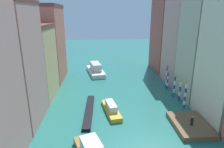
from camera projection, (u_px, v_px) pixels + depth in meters
The scene contains 17 objects.
ground_plane at pixel (115, 86), 42.18m from camera, with size 154.00×154.00×0.00m, color #28756B.
building_left_1 at pixel (9, 65), 26.04m from camera, with size 7.20×8.50×16.65m.
building_left_2 at pixel (32, 62), 34.89m from camera, with size 7.20×9.00×13.21m.
building_left_3 at pixel (46, 44), 44.07m from camera, with size 7.20×10.63×16.80m.
building_right_2 at pixel (205, 45), 33.93m from camera, with size 7.20×7.71×19.34m.
building_right_3 at pixel (185, 42), 42.06m from camera, with size 7.20×9.03×18.12m.
building_right_4 at pixel (169, 29), 51.43m from camera, with size 7.20×11.25×22.10m.
waterfront_dock at pixel (190, 125), 26.96m from camera, with size 4.50×6.69×0.65m.
person_on_dock at pixel (192, 121), 26.07m from camera, with size 0.36×0.36×1.36m.
mooring_pole_0 at pixel (185, 95), 31.53m from camera, with size 0.37×0.37×4.60m.
mooring_pole_1 at pixel (180, 90), 34.49m from camera, with size 0.39×0.39×3.93m.
mooring_pole_2 at pixel (174, 86), 36.15m from camera, with size 0.37×0.37×4.27m.
mooring_pole_3 at pixel (167, 80), 39.79m from camera, with size 0.35×0.35×3.89m.
mooring_pole_4 at pixel (167, 77), 40.15m from camera, with size 0.28×0.28×4.93m.
vaporetto_white at pixel (96, 70), 50.52m from camera, with size 5.17×10.15×2.79m.
gondola_black at pixel (89, 111), 31.01m from camera, with size 1.45×10.98×0.42m.
motorboat_1 at pixel (111, 109), 30.85m from camera, with size 3.00×7.04×1.60m.
Camera 1 is at (-3.12, -14.89, 14.99)m, focal length 31.50 mm.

